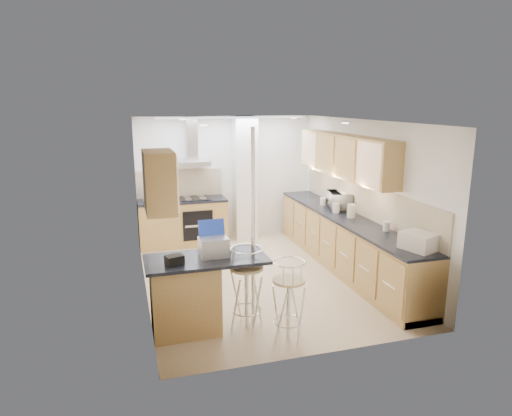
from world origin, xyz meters
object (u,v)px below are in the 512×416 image
object	(u,v)px
microwave	(339,200)
bar_stool_end	(289,300)
bread_bin	(419,241)
bar_stool_near	(247,288)
laptop	(214,247)

from	to	relation	value
microwave	bar_stool_end	bearing A→B (deg)	156.74
bar_stool_end	bread_bin	xyz separation A→B (m)	(1.82, 0.11, 0.53)
microwave	bar_stool_near	bearing A→B (deg)	146.20
bar_stool_end	bread_bin	world-z (taller)	bread_bin
microwave	bar_stool_near	size ratio (longest dim) A/B	0.51
bar_stool_near	bar_stool_end	world-z (taller)	bar_stool_near
laptop	bar_stool_near	bearing A→B (deg)	-22.79
laptop	bar_stool_end	xyz separation A→B (m)	(0.78, -0.54, -0.56)
microwave	laptop	distance (m)	3.30
bread_bin	laptop	bearing A→B (deg)	151.49
bar_stool_end	bread_bin	bearing A→B (deg)	-80.53
laptop	bar_stool_near	world-z (taller)	laptop
laptop	bread_bin	world-z (taller)	laptop
laptop	bread_bin	distance (m)	2.64
laptop	bread_bin	xyz separation A→B (m)	(2.60, -0.43, -0.03)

